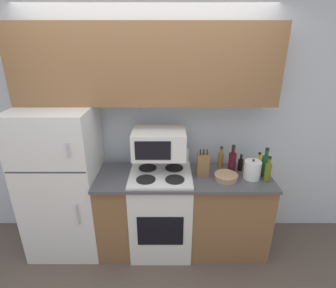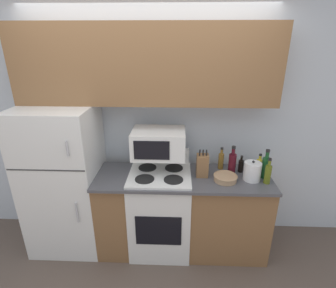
% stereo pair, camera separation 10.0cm
% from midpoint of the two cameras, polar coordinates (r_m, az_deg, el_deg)
% --- Properties ---
extents(ground_plane, '(12.00, 12.00, 0.00)m').
position_cam_midpoint_polar(ground_plane, '(3.02, -3.80, -24.54)').
color(ground_plane, brown).
extents(wall_back, '(8.00, 0.05, 2.55)m').
position_cam_midpoint_polar(wall_back, '(2.91, -3.05, 3.65)').
color(wall_back, silver).
rests_on(wall_back, ground_plane).
extents(lower_cabinets, '(1.76, 0.60, 0.90)m').
position_cam_midpoint_polar(lower_cabinets, '(2.92, 4.08, -14.59)').
color(lower_cabinets, brown).
rests_on(lower_cabinets, ground_plane).
extents(refrigerator, '(0.74, 0.67, 1.59)m').
position_cam_midpoint_polar(refrigerator, '(2.99, -20.69, -7.35)').
color(refrigerator, white).
rests_on(refrigerator, ground_plane).
extents(upper_cabinets, '(2.50, 0.32, 0.74)m').
position_cam_midpoint_polar(upper_cabinets, '(2.59, -3.75, 16.85)').
color(upper_cabinets, brown).
rests_on(upper_cabinets, refrigerator).
extents(stove, '(0.62, 0.58, 1.08)m').
position_cam_midpoint_polar(stove, '(2.89, -0.66, -14.23)').
color(stove, white).
rests_on(stove, ground_plane).
extents(microwave, '(0.52, 0.38, 0.26)m').
position_cam_midpoint_polar(microwave, '(2.60, -0.96, 0.20)').
color(microwave, white).
rests_on(microwave, stove).
extents(knife_block, '(0.12, 0.11, 0.29)m').
position_cam_midpoint_polar(knife_block, '(2.64, 8.57, -4.63)').
color(knife_block, brown).
rests_on(knife_block, lower_cabinets).
extents(bowl, '(0.23, 0.23, 0.06)m').
position_cam_midpoint_polar(bowl, '(2.63, 13.45, -7.15)').
color(bowl, tan).
rests_on(bowl, lower_cabinets).
extents(bottle_soy_sauce, '(0.05, 0.05, 0.18)m').
position_cam_midpoint_polar(bottle_soy_sauce, '(2.82, 16.56, -4.50)').
color(bottle_soy_sauce, black).
rests_on(bottle_soy_sauce, lower_cabinets).
extents(bottle_olive_oil, '(0.06, 0.06, 0.26)m').
position_cam_midpoint_polar(bottle_olive_oil, '(2.68, 21.93, -5.99)').
color(bottle_olive_oil, '#5B6619').
rests_on(bottle_olive_oil, lower_cabinets).
extents(bottle_vinegar, '(0.06, 0.06, 0.24)m').
position_cam_midpoint_polar(bottle_vinegar, '(2.83, 12.45, -3.51)').
color(bottle_vinegar, olive).
rests_on(bottle_vinegar, lower_cabinets).
extents(bottle_cooking_spray, '(0.06, 0.06, 0.22)m').
position_cam_midpoint_polar(bottle_cooking_spray, '(2.83, 20.16, -4.54)').
color(bottle_cooking_spray, gold).
rests_on(bottle_cooking_spray, lower_cabinets).
extents(bottle_wine_green, '(0.08, 0.08, 0.30)m').
position_cam_midpoint_polar(bottle_wine_green, '(2.77, 21.44, -4.63)').
color(bottle_wine_green, '#194C23').
rests_on(bottle_wine_green, lower_cabinets).
extents(bottle_wine_red, '(0.08, 0.08, 0.30)m').
position_cam_midpoint_polar(bottle_wine_red, '(2.74, 14.82, -3.99)').
color(bottle_wine_red, '#470F19').
rests_on(bottle_wine_red, lower_cabinets).
extents(kettle, '(0.16, 0.16, 0.21)m').
position_cam_midpoint_polar(kettle, '(2.69, 18.89, -5.65)').
color(kettle, white).
rests_on(kettle, lower_cabinets).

